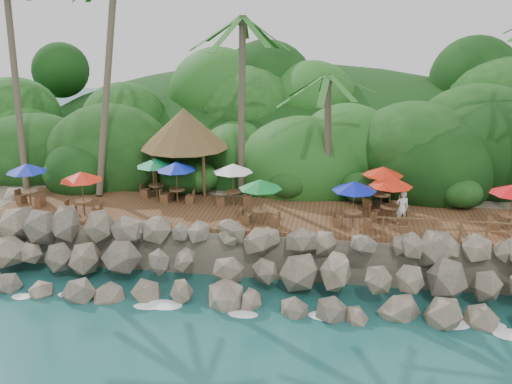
# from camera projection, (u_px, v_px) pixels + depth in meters

# --- Properties ---
(ground) EXTENTS (140.00, 140.00, 0.00)m
(ground) POSITION_uv_depth(u_px,v_px,m) (234.00, 313.00, 23.39)
(ground) COLOR #19514F
(ground) RESTS_ON ground
(land_base) EXTENTS (32.00, 25.20, 2.10)m
(land_base) POSITION_uv_depth(u_px,v_px,m) (279.00, 181.00, 38.16)
(land_base) COLOR gray
(land_base) RESTS_ON ground
(jungle_hill) EXTENTS (44.80, 28.00, 15.40)m
(jungle_hill) POSITION_uv_depth(u_px,v_px,m) (289.00, 168.00, 45.54)
(jungle_hill) COLOR #143811
(jungle_hill) RESTS_ON ground
(seawall) EXTENTS (29.00, 4.00, 2.30)m
(seawall) POSITION_uv_depth(u_px,v_px,m) (242.00, 268.00, 24.93)
(seawall) COLOR gray
(seawall) RESTS_ON ground
(terrace) EXTENTS (26.00, 5.00, 0.20)m
(terrace) POSITION_uv_depth(u_px,v_px,m) (256.00, 215.00, 28.39)
(terrace) COLOR brown
(terrace) RESTS_ON land_base
(jungle_foliage) EXTENTS (44.00, 16.00, 12.00)m
(jungle_foliage) POSITION_uv_depth(u_px,v_px,m) (277.00, 201.00, 37.53)
(jungle_foliage) COLOR #143811
(jungle_foliage) RESTS_ON ground
(foam_line) EXTENTS (25.20, 0.80, 0.06)m
(foam_line) POSITION_uv_depth(u_px,v_px,m) (235.00, 309.00, 23.66)
(foam_line) COLOR white
(foam_line) RESTS_ON ground
(palms) EXTENTS (34.97, 6.87, 13.03)m
(palms) POSITION_uv_depth(u_px,v_px,m) (292.00, 14.00, 27.97)
(palms) COLOR brown
(palms) RESTS_ON ground
(palapa) EXTENTS (4.92, 4.92, 4.60)m
(palapa) POSITION_uv_depth(u_px,v_px,m) (184.00, 128.00, 31.29)
(palapa) COLOR brown
(palapa) RESTS_ON ground
(dining_clusters) EXTENTS (25.66, 5.26, 2.23)m
(dining_clusters) POSITION_uv_depth(u_px,v_px,m) (252.00, 178.00, 27.74)
(dining_clusters) COLOR brown
(dining_clusters) RESTS_ON terrace
(railing) EXTENTS (6.10, 0.10, 1.00)m
(railing) POSITION_uv_depth(u_px,v_px,m) (447.00, 228.00, 24.67)
(railing) COLOR brown
(railing) RESTS_ON terrace
(waiter) EXTENTS (0.65, 0.48, 1.65)m
(waiter) POSITION_uv_depth(u_px,v_px,m) (402.00, 208.00, 26.59)
(waiter) COLOR white
(waiter) RESTS_ON terrace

